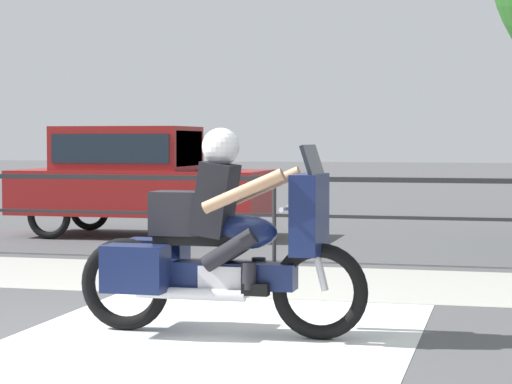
% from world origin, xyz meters
% --- Properties ---
extents(ground_plane, '(120.00, 120.00, 0.00)m').
position_xyz_m(ground_plane, '(0.00, 0.00, 0.00)').
color(ground_plane, '#4C4C4F').
extents(sidewalk_band, '(44.00, 2.40, 0.01)m').
position_xyz_m(sidewalk_band, '(0.00, 3.40, 0.01)').
color(sidewalk_band, '#A8A59E').
rests_on(sidewalk_band, ground).
extents(crosswalk_band, '(3.04, 6.00, 0.01)m').
position_xyz_m(crosswalk_band, '(0.59, -0.20, 0.00)').
color(crosswalk_band, silver).
rests_on(crosswalk_band, ground).
extents(fence_railing, '(36.00, 0.05, 1.06)m').
position_xyz_m(fence_railing, '(0.00, 4.93, 0.83)').
color(fence_railing, '#232326').
rests_on(fence_railing, ground).
extents(motorcycle, '(2.29, 0.76, 1.59)m').
position_xyz_m(motorcycle, '(0.60, 0.44, 0.70)').
color(motorcycle, black).
rests_on(motorcycle, ground).
extents(parked_car, '(3.90, 1.64, 1.71)m').
position_xyz_m(parked_car, '(-2.84, 7.69, 0.96)').
color(parked_car, maroon).
rests_on(parked_car, ground).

